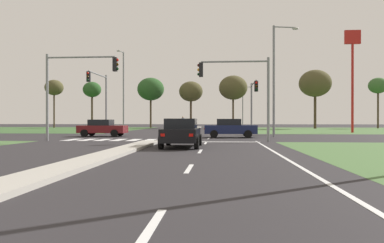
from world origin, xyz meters
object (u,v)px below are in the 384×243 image
at_px(traffic_signal_near_right, 242,84).
at_px(treeline_seventh, 378,86).
at_px(car_maroon_second, 102,128).
at_px(street_lamp_fourth, 244,104).
at_px(pedestrian_at_median, 183,122).
at_px(car_white_fourth, 179,124).
at_px(treeline_fourth, 191,92).
at_px(treeline_near, 54,88).
at_px(treeline_sixth, 315,84).
at_px(car_black_near, 181,133).
at_px(street_lamp_third, 123,87).
at_px(fastfood_pole_sign, 352,58).
at_px(treeline_third, 151,89).
at_px(traffic_signal_far_left, 100,92).
at_px(treeline_fifth, 233,88).
at_px(street_lamp_second, 276,75).
at_px(traffic_signal_far_right, 253,97).
at_px(treeline_second, 92,90).
at_px(traffic_signal_near_left, 72,81).
at_px(car_navy_third, 230,128).

bearing_deg(traffic_signal_near_right, treeline_seventh, 58.18).
height_order(car_maroon_second, traffic_signal_near_right, traffic_signal_near_right).
xyz_separation_m(street_lamp_fourth, pedestrian_at_median, (-9.10, -32.33, -3.44)).
distance_m(traffic_signal_near_right, pedestrian_at_median, 19.22).
distance_m(car_white_fourth, street_lamp_fourth, 20.51).
distance_m(traffic_signal_near_right, treeline_fourth, 43.19).
xyz_separation_m(street_lamp_fourth, treeline_near, (-36.05, -8.09, 2.90)).
xyz_separation_m(car_white_fourth, treeline_sixth, (22.90, 5.73, 6.91)).
bearing_deg(car_black_near, pedestrian_at_median, 95.65).
xyz_separation_m(street_lamp_third, treeline_fourth, (8.01, 17.40, 0.68)).
relative_size(car_white_fourth, fastfood_pole_sign, 0.39).
distance_m(street_lamp_fourth, treeline_seventh, 24.59).
relative_size(treeline_third, treeline_seventh, 1.06).
bearing_deg(traffic_signal_far_left, pedestrian_at_median, 41.87).
bearing_deg(traffic_signal_far_left, treeline_fifth, 63.92).
xyz_separation_m(street_lamp_fourth, fastfood_pole_sign, (10.53, -31.36, 3.98)).
bearing_deg(street_lamp_second, car_white_fourth, 113.18).
distance_m(car_white_fourth, traffic_signal_far_left, 23.46).
xyz_separation_m(traffic_signal_far_right, fastfood_pole_sign, (12.07, 7.90, 4.97)).
bearing_deg(traffic_signal_near_right, pedestrian_at_median, 107.78).
distance_m(treeline_fifth, treeline_sixth, 13.98).
relative_size(street_lamp_fourth, treeline_fourth, 0.96).
relative_size(car_maroon_second, street_lamp_fourth, 0.51).
bearing_deg(car_white_fourth, fastfood_pole_sign, 146.07).
xyz_separation_m(street_lamp_second, street_lamp_third, (-18.15, 17.98, 0.70)).
xyz_separation_m(car_maroon_second, traffic_signal_far_left, (-1.63, 4.26, 3.52)).
bearing_deg(pedestrian_at_median, traffic_signal_far_left, -74.05).
height_order(car_white_fourth, traffic_signal_far_right, traffic_signal_far_right).
bearing_deg(treeline_second, street_lamp_second, -51.46).
height_order(traffic_signal_near_left, street_lamp_fourth, street_lamp_fourth).
height_order(car_black_near, treeline_third, treeline_third).
xyz_separation_m(treeline_fifth, treeline_sixth, (13.95, -0.86, 0.55)).
relative_size(car_navy_third, treeline_fourth, 0.50).
xyz_separation_m(car_navy_third, street_lamp_fourth, (3.90, 44.52, 3.85)).
bearing_deg(treeline_second, fastfood_pole_sign, -31.95).
bearing_deg(treeline_sixth, treeline_second, 173.96).
bearing_deg(car_white_fourth, treeline_second, -29.39).
distance_m(car_maroon_second, treeline_second, 40.02).
bearing_deg(car_navy_third, treeline_sixth, 155.43).
xyz_separation_m(fastfood_pole_sign, treeline_second, (-39.77, 24.81, -1.40)).
relative_size(car_black_near, street_lamp_third, 0.38).
xyz_separation_m(car_maroon_second, treeline_fourth, (4.99, 35.54, 5.91)).
height_order(car_maroon_second, car_navy_third, car_navy_third).
height_order(traffic_signal_far_right, pedestrian_at_median, traffic_signal_far_right).
bearing_deg(treeline_seventh, treeline_third, 177.83).
bearing_deg(traffic_signal_far_right, traffic_signal_near_right, -98.86).
height_order(street_lamp_second, treeline_fifth, street_lamp_second).
bearing_deg(treeline_second, car_white_fourth, -29.39).
height_order(street_lamp_second, pedestrian_at_median, street_lamp_second).
bearing_deg(car_black_near, street_lamp_third, 110.44).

